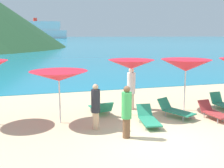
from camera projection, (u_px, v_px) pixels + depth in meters
The scene contains 14 objects.
ground_plane at pixel (93, 88), 18.12m from camera, with size 50.00×100.00×0.30m, color beige.
ocean_water at pixel (38, 39), 224.68m from camera, with size 650.00×440.00×0.02m, color teal.
umbrella_1 at pixel (59, 76), 10.19m from camera, with size 2.25×2.25×2.01m.
umbrella_2 at pixel (131, 64), 11.13m from camera, with size 1.98×1.98×2.33m.
umbrella_3 at pixel (186, 65), 11.92m from camera, with size 2.34×2.34×2.28m.
lounge_chair_1 at pixel (101, 108), 11.64m from camera, with size 0.81×1.50×0.63m.
lounge_chair_2 at pixel (213, 112), 10.94m from camera, with size 0.68×1.46×0.65m.
lounge_chair_3 at pixel (175, 110), 11.20m from camera, with size 1.17×1.66×0.68m.
lounge_chair_5 at pixel (148, 118), 10.29m from camera, with size 0.80×1.70×0.61m.
lounge_chair_6 at pixel (223, 103), 12.37m from camera, with size 0.65×1.42×0.69m.
beachgoer_0 at pixel (96, 106), 9.62m from camera, with size 0.32×0.32×1.65m.
beachgoer_1 at pixel (127, 111), 8.83m from camera, with size 0.33×0.33×1.73m.
beachgoer_2 at pixel (131, 87), 12.28m from camera, with size 0.37×0.37×1.90m.
cruise_ship at pixel (42, 31), 248.48m from camera, with size 45.09×16.32×18.16m.
Camera 1 is at (-3.69, -7.45, 3.33)m, focal length 43.87 mm.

